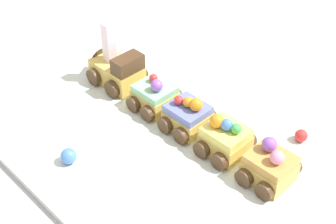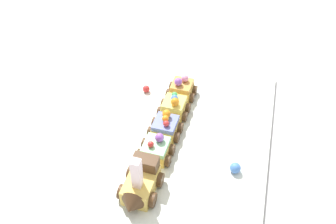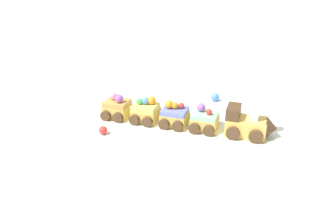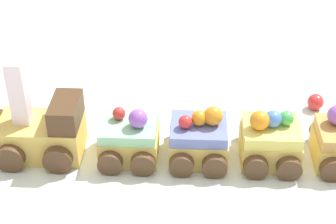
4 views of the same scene
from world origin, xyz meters
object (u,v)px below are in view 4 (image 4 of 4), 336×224
(cake_train_locomotive, at_px, (33,131))
(cake_car_lemon, at_px, (270,141))
(cake_car_mint, at_px, (130,139))
(cake_car_blueberry, at_px, (199,140))
(gumball_red, at_px, (316,102))

(cake_train_locomotive, relative_size, cake_car_lemon, 1.50)
(cake_car_mint, relative_size, cake_car_blueberry, 1.00)
(cake_car_mint, height_order, cake_car_blueberry, cake_car_blueberry)
(cake_train_locomotive, bearing_deg, cake_car_lemon, 179.95)
(gumball_red, bearing_deg, cake_car_lemon, 56.30)
(cake_car_mint, distance_m, cake_car_lemon, 0.15)
(cake_train_locomotive, height_order, cake_car_lemon, cake_train_locomotive)
(cake_train_locomotive, distance_m, cake_car_blueberry, 0.18)
(gumball_red, bearing_deg, cake_car_blueberry, 35.19)
(cake_train_locomotive, xyz_separation_m, gumball_red, (-0.33, -0.10, -0.02))
(cake_car_lemon, bearing_deg, cake_car_mint, -0.04)
(cake_train_locomotive, height_order, gumball_red, cake_train_locomotive)
(cake_car_blueberry, height_order, cake_car_lemon, cake_car_lemon)
(cake_car_mint, relative_size, gumball_red, 3.83)
(cake_car_lemon, distance_m, gumball_red, 0.13)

